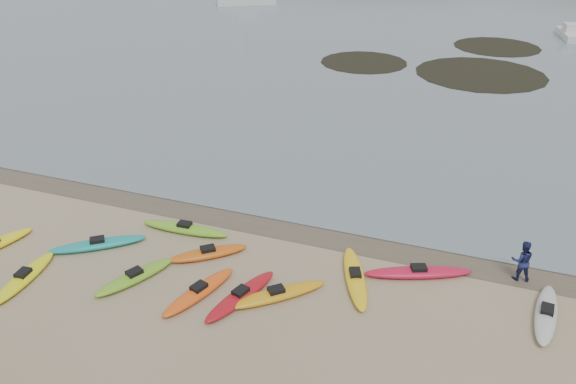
% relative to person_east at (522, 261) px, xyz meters
% --- Properties ---
extents(ground, '(600.00, 600.00, 0.00)m').
position_rel_person_east_xyz_m(ground, '(-9.40, 0.85, -0.81)').
color(ground, tan).
rests_on(ground, ground).
extents(wet_sand, '(60.00, 60.00, 0.00)m').
position_rel_person_east_xyz_m(wet_sand, '(-9.40, 0.55, -0.80)').
color(wet_sand, brown).
rests_on(wet_sand, ground).
extents(kayaks, '(22.07, 8.11, 0.34)m').
position_rel_person_east_xyz_m(kayaks, '(-10.44, -3.55, -0.64)').
color(kayaks, '#D45E12').
rests_on(kayaks, ground).
extents(person_east, '(0.88, 0.75, 1.61)m').
position_rel_person_east_xyz_m(person_east, '(0.00, 0.00, 0.00)').
color(person_east, navy).
rests_on(person_east, ground).
extents(kelp_mats, '(18.20, 18.82, 0.04)m').
position_rel_person_east_xyz_m(kelp_mats, '(-4.95, 30.18, -0.78)').
color(kelp_mats, black).
rests_on(kelp_mats, water).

